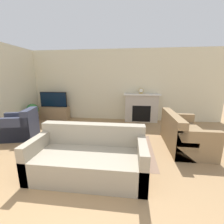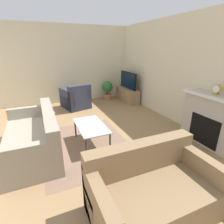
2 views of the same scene
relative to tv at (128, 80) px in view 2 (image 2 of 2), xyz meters
The scene contains 12 objects.
wall_back 2.15m from the tv, ahead, with size 8.81×0.06×2.70m.
wall_left 2.50m from the tv, 111.23° to the right, with size 0.06×8.10×2.70m.
area_rug 3.50m from the tv, 42.88° to the right, with size 2.21×1.75×0.00m.
fireplace 3.47m from the tv, ahead, with size 1.33×0.43×1.07m.
tv_stand 0.55m from the tv, 90.00° to the left, with size 1.15×0.39×0.50m.
tv is the anchor object (origin of this frame).
couch_sectional 4.07m from the tv, 54.44° to the right, with size 1.94×0.92×0.82m.
couch_loveseat 4.80m from the tv, 24.50° to the right, with size 0.86×1.53×0.82m.
armchair_by_window 2.03m from the tv, 90.61° to the right, with size 1.05×0.95×0.82m.
coffee_table 3.34m from the tv, 41.32° to the right, with size 1.01×0.55×0.43m.
potted_plant 0.90m from the tv, 129.90° to the right, with size 0.42×0.42×0.72m.
mantel_clock 3.45m from the tv, ahead, with size 0.17×0.07×0.20m.
Camera 2 is at (3.62, 1.74, 1.94)m, focal length 28.00 mm.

